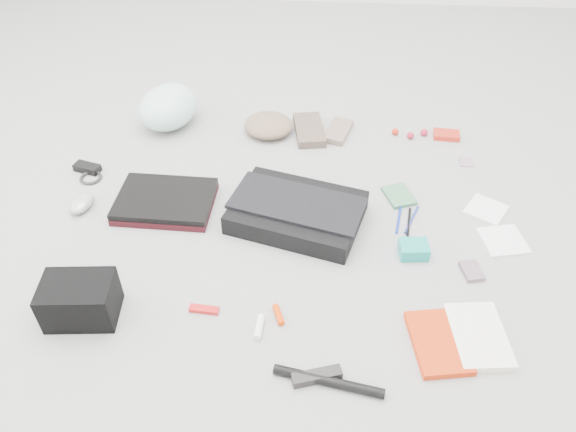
# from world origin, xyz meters

# --- Properties ---
(ground_plane) EXTENTS (4.00, 4.00, 0.00)m
(ground_plane) POSITION_xyz_m (0.00, 0.00, 0.00)
(ground_plane) COLOR gray
(messenger_bag) EXTENTS (0.49, 0.40, 0.07)m
(messenger_bag) POSITION_xyz_m (0.03, 0.04, 0.04)
(messenger_bag) COLOR black
(messenger_bag) RESTS_ON ground_plane
(bag_flap) EXTENTS (0.48, 0.31, 0.01)m
(bag_flap) POSITION_xyz_m (0.03, 0.04, 0.08)
(bag_flap) COLOR black
(bag_flap) RESTS_ON messenger_bag
(laptop_sleeve) EXTENTS (0.33, 0.25, 0.02)m
(laptop_sleeve) POSITION_xyz_m (-0.43, 0.08, 0.01)
(laptop_sleeve) COLOR #350D12
(laptop_sleeve) RESTS_ON ground_plane
(laptop) EXTENTS (0.34, 0.25, 0.02)m
(laptop) POSITION_xyz_m (-0.43, 0.08, 0.03)
(laptop) COLOR black
(laptop) RESTS_ON laptop_sleeve
(bike_helmet) EXTENTS (0.30, 0.34, 0.17)m
(bike_helmet) POSITION_xyz_m (-0.54, 0.60, 0.08)
(bike_helmet) COLOR #C7F8ED
(bike_helmet) RESTS_ON ground_plane
(beanie) EXTENTS (0.24, 0.23, 0.07)m
(beanie) POSITION_xyz_m (-0.12, 0.57, 0.03)
(beanie) COLOR #7E624E
(beanie) RESTS_ON ground_plane
(mitten_left) EXTENTS (0.15, 0.24, 0.03)m
(mitten_left) POSITION_xyz_m (0.05, 0.57, 0.02)
(mitten_left) COLOR brown
(mitten_left) RESTS_ON ground_plane
(mitten_right) EXTENTS (0.13, 0.19, 0.03)m
(mitten_right) POSITION_xyz_m (0.17, 0.58, 0.01)
(mitten_right) COLOR #836C5D
(mitten_right) RESTS_ON ground_plane
(power_brick) EXTENTS (0.11, 0.07, 0.03)m
(power_brick) POSITION_xyz_m (-0.78, 0.26, 0.01)
(power_brick) COLOR black
(power_brick) RESTS_ON ground_plane
(cable_coil) EXTENTS (0.11, 0.11, 0.01)m
(cable_coil) POSITION_xyz_m (-0.75, 0.21, 0.01)
(cable_coil) COLOR black
(cable_coil) RESTS_ON ground_plane
(mouse) EXTENTS (0.08, 0.12, 0.04)m
(mouse) POSITION_xyz_m (-0.72, 0.05, 0.02)
(mouse) COLOR #A0A0A0
(mouse) RESTS_ON ground_plane
(camera_bag) EXTENTS (0.21, 0.16, 0.13)m
(camera_bag) POSITION_xyz_m (-0.56, -0.41, 0.06)
(camera_bag) COLOR black
(camera_bag) RESTS_ON ground_plane
(multitool) EXTENTS (0.09, 0.03, 0.01)m
(multitool) POSITION_xyz_m (-0.22, -0.37, 0.01)
(multitool) COLOR red
(multitool) RESTS_ON ground_plane
(toiletry_tube_white) EXTENTS (0.03, 0.08, 0.02)m
(toiletry_tube_white) POSITION_xyz_m (-0.05, -0.43, 0.01)
(toiletry_tube_white) COLOR white
(toiletry_tube_white) RESTS_ON ground_plane
(toiletry_tube_orange) EXTENTS (0.04, 0.07, 0.02)m
(toiletry_tube_orange) POSITION_xyz_m (-0.00, -0.38, 0.01)
(toiletry_tube_orange) COLOR #DC3601
(toiletry_tube_orange) RESTS_ON ground_plane
(u_lock) EXTENTS (0.13, 0.07, 0.03)m
(u_lock) POSITION_xyz_m (0.12, -0.57, 0.01)
(u_lock) COLOR black
(u_lock) RESTS_ON ground_plane
(bike_pump) EXTENTS (0.29, 0.08, 0.03)m
(bike_pump) POSITION_xyz_m (0.15, -0.59, 0.01)
(bike_pump) COLOR black
(bike_pump) RESTS_ON ground_plane
(book_red) EXTENTS (0.17, 0.23, 0.02)m
(book_red) POSITION_xyz_m (0.44, -0.44, 0.01)
(book_red) COLOR red
(book_red) RESTS_ON ground_plane
(book_white) EXTENTS (0.17, 0.23, 0.02)m
(book_white) POSITION_xyz_m (0.56, -0.41, 0.01)
(book_white) COLOR white
(book_white) RESTS_ON ground_plane
(notepad) EXTENTS (0.13, 0.14, 0.01)m
(notepad) POSITION_xyz_m (0.38, 0.18, 0.01)
(notepad) COLOR #3C6F4B
(notepad) RESTS_ON ground_plane
(pen_blue) EXTENTS (0.04, 0.15, 0.01)m
(pen_blue) POSITION_xyz_m (0.38, 0.07, 0.00)
(pen_blue) COLOR #0E2BA2
(pen_blue) RESTS_ON ground_plane
(pen_black) EXTENTS (0.03, 0.16, 0.01)m
(pen_black) POSITION_xyz_m (0.41, 0.04, 0.00)
(pen_black) COLOR black
(pen_black) RESTS_ON ground_plane
(pen_navy) EXTENTS (0.06, 0.14, 0.01)m
(pen_navy) POSITION_xyz_m (0.42, 0.06, 0.00)
(pen_navy) COLOR navy
(pen_navy) RESTS_ON ground_plane
(accordion_wallet) EXTENTS (0.09, 0.08, 0.04)m
(accordion_wallet) POSITION_xyz_m (0.41, -0.10, 0.02)
(accordion_wallet) COLOR teal
(accordion_wallet) RESTS_ON ground_plane
(card_deck) EXTENTS (0.07, 0.09, 0.02)m
(card_deck) POSITION_xyz_m (0.58, -0.17, 0.01)
(card_deck) COLOR slate
(card_deck) RESTS_ON ground_plane
(napkin_top) EXTENTS (0.17, 0.17, 0.01)m
(napkin_top) POSITION_xyz_m (0.68, 0.14, 0.00)
(napkin_top) COLOR white
(napkin_top) RESTS_ON ground_plane
(napkin_bottom) EXTENTS (0.16, 0.16, 0.01)m
(napkin_bottom) POSITION_xyz_m (0.71, -0.02, 0.00)
(napkin_bottom) COLOR white
(napkin_bottom) RESTS_ON ground_plane
(lollipop_a) EXTENTS (0.03, 0.03, 0.03)m
(lollipop_a) POSITION_xyz_m (0.40, 0.59, 0.01)
(lollipop_a) COLOR red
(lollipop_a) RESTS_ON ground_plane
(lollipop_b) EXTENTS (0.04, 0.04, 0.03)m
(lollipop_b) POSITION_xyz_m (0.46, 0.56, 0.01)
(lollipop_b) COLOR #A31A2F
(lollipop_b) RESTS_ON ground_plane
(lollipop_c) EXTENTS (0.04, 0.04, 0.03)m
(lollipop_c) POSITION_xyz_m (0.52, 0.59, 0.01)
(lollipop_c) COLOR #AB1E35
(lollipop_c) RESTS_ON ground_plane
(altoids_tin) EXTENTS (0.11, 0.07, 0.02)m
(altoids_tin) POSITION_xyz_m (0.61, 0.58, 0.01)
(altoids_tin) COLOR red
(altoids_tin) RESTS_ON ground_plane
(stamp_sheet) EXTENTS (0.05, 0.06, 0.00)m
(stamp_sheet) POSITION_xyz_m (0.66, 0.41, 0.00)
(stamp_sheet) COLOR gray
(stamp_sheet) RESTS_ON ground_plane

